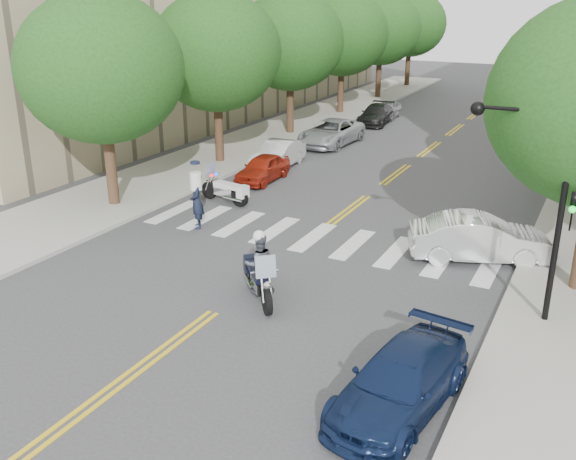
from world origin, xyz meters
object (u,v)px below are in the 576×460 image
Objects in this scene: motorcycle_parked at (228,191)px; officer_standing at (197,201)px; motorcycle_police at (259,268)px; convertible at (480,238)px; sedan_blue at (400,382)px.

officer_standing is at bearing -159.57° from motorcycle_parked.
motorcycle_police is 6.44m from officer_standing.
motorcycle_police is 1.03× the size of officer_standing.
convertible is 8.96m from sedan_blue.
officer_standing is at bearing -80.98° from motorcycle_police.
motorcycle_parked is 1.21× the size of officer_standing.
motorcycle_parked is at bearing 144.21° from sedan_blue.
officer_standing is 10.14m from convertible.
motorcycle_police is at bearing 156.55° from sedan_blue.
motorcycle_police is 0.46× the size of convertible.
motorcycle_police reaches higher than motorcycle_parked.
sedan_blue is (0.18, -8.96, -0.11)m from convertible.
convertible is 1.03× the size of sedan_blue.
officer_standing is 12.52m from sedan_blue.
officer_standing is at bearing 152.43° from sedan_blue.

